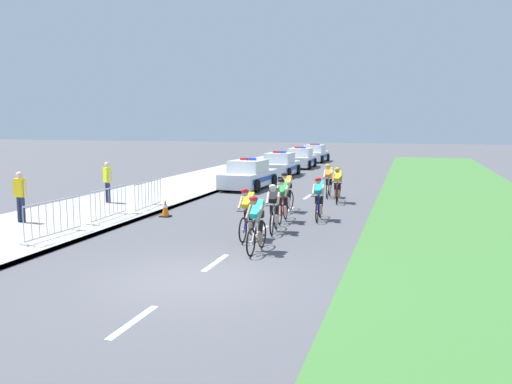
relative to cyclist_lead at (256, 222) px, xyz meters
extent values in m
plane|color=#4C4C51|center=(-0.65, -2.70, -0.79)|extent=(160.00, 160.00, 0.00)
cube|color=#A3A099|center=(-7.69, 11.30, -0.73)|extent=(5.02, 60.00, 0.12)
cube|color=#9E9E99|center=(-5.26, 11.30, -0.72)|extent=(0.16, 60.00, 0.13)
cube|color=#3D7033|center=(5.95, 11.30, -0.78)|extent=(7.00, 60.00, 0.01)
cube|color=white|center=(-0.65, -5.31, -0.78)|extent=(0.14, 1.60, 0.01)
cube|color=white|center=(-0.65, -1.31, -0.78)|extent=(0.14, 1.60, 0.01)
cube|color=white|center=(-0.65, 2.69, -0.78)|extent=(0.14, 1.60, 0.01)
cube|color=white|center=(-0.65, 6.69, -0.78)|extent=(0.14, 1.60, 0.01)
cube|color=white|center=(-0.65, 10.69, -0.78)|extent=(0.14, 1.60, 0.01)
torus|color=black|center=(-0.01, -0.48, -0.42)|extent=(0.06, 0.72, 0.72)
cylinder|color=#99999E|center=(-0.01, -0.48, -0.42)|extent=(0.06, 0.06, 0.06)
torus|color=black|center=(0.01, 0.52, -0.42)|extent=(0.06, 0.72, 0.72)
cylinder|color=#99999E|center=(0.01, 0.52, -0.42)|extent=(0.06, 0.06, 0.06)
cylinder|color=silver|center=(0.00, -0.03, 0.11)|extent=(0.04, 0.55, 0.04)
cylinder|color=silver|center=(0.00, -0.20, -0.21)|extent=(0.05, 0.48, 0.63)
cylinder|color=silver|center=(0.00, 0.17, -0.19)|extent=(0.04, 0.04, 0.65)
cylinder|color=black|center=(-0.01, -0.38, 0.09)|extent=(0.42, 0.03, 0.03)
cube|color=black|center=(0.00, 0.17, 0.15)|extent=(0.10, 0.22, 0.05)
cube|color=#19B2B7|center=(0.00, 0.05, 0.35)|extent=(0.29, 0.54, 0.47)
cube|color=black|center=(0.00, 0.16, 0.19)|extent=(0.28, 0.20, 0.18)
cylinder|color=black|center=(0.09, 0.11, -0.15)|extent=(0.11, 0.22, 0.40)
cylinder|color=#9E7051|center=(0.09, 0.03, -0.41)|extent=(0.09, 0.16, 0.36)
cylinder|color=black|center=(-0.09, 0.11, -0.15)|extent=(0.11, 0.17, 0.40)
cylinder|color=#9E7051|center=(-0.09, 0.03, -0.41)|extent=(0.09, 0.12, 0.36)
cylinder|color=#9E7051|center=(0.16, -0.17, 0.30)|extent=(0.08, 0.40, 0.35)
cylinder|color=#9E7051|center=(-0.16, -0.16, 0.30)|extent=(0.08, 0.40, 0.35)
sphere|color=#9E7051|center=(0.00, -0.25, 0.59)|extent=(0.19, 0.19, 0.19)
ellipsoid|color=red|center=(0.00, -0.26, 0.66)|extent=(0.23, 0.32, 0.24)
torus|color=black|center=(-0.67, 0.94, -0.42)|extent=(0.05, 0.72, 0.72)
cylinder|color=#99999E|center=(-0.67, 0.94, -0.42)|extent=(0.06, 0.06, 0.06)
torus|color=black|center=(-0.68, 1.94, -0.42)|extent=(0.05, 0.72, 0.72)
cylinder|color=#99999E|center=(-0.68, 1.94, -0.42)|extent=(0.06, 0.06, 0.06)
cylinder|color=#1E1E99|center=(-0.68, 1.39, 0.11)|extent=(0.04, 0.55, 0.04)
cylinder|color=#1E1E99|center=(-0.67, 1.21, -0.21)|extent=(0.04, 0.48, 0.63)
cylinder|color=#1E1E99|center=(-0.68, 1.59, -0.19)|extent=(0.04, 0.04, 0.65)
cylinder|color=black|center=(-0.67, 1.04, 0.09)|extent=(0.42, 0.03, 0.03)
cube|color=black|center=(-0.68, 1.59, 0.15)|extent=(0.10, 0.22, 0.05)
cube|color=yellow|center=(-0.68, 1.46, 0.35)|extent=(0.29, 0.55, 0.46)
cube|color=black|center=(-0.68, 1.58, 0.19)|extent=(0.28, 0.20, 0.18)
cylinder|color=black|center=(-0.59, 1.53, -0.15)|extent=(0.11, 0.22, 0.40)
cylinder|color=tan|center=(-0.59, 1.45, -0.41)|extent=(0.09, 0.15, 0.36)
cylinder|color=black|center=(-0.77, 1.53, -0.15)|extent=(0.11, 0.17, 0.40)
cylinder|color=tan|center=(-0.77, 1.45, -0.41)|extent=(0.09, 0.12, 0.36)
cylinder|color=tan|center=(-0.51, 1.25, 0.30)|extent=(0.08, 0.40, 0.35)
cylinder|color=tan|center=(-0.83, 1.25, 0.30)|extent=(0.08, 0.40, 0.35)
sphere|color=tan|center=(-0.67, 1.16, 0.59)|extent=(0.19, 0.19, 0.19)
ellipsoid|color=red|center=(-0.67, 1.15, 0.66)|extent=(0.23, 0.32, 0.24)
torus|color=black|center=(-0.14, 2.12, -0.42)|extent=(0.13, 0.72, 0.72)
cylinder|color=#99999E|center=(-0.14, 2.12, -0.42)|extent=(0.07, 0.07, 0.06)
torus|color=black|center=(-0.25, 3.12, -0.42)|extent=(0.13, 0.72, 0.72)
cylinder|color=#99999E|center=(-0.25, 3.12, -0.42)|extent=(0.07, 0.07, 0.06)
cylinder|color=silver|center=(-0.19, 2.57, 0.11)|extent=(0.10, 0.55, 0.04)
cylinder|color=silver|center=(-0.17, 2.40, -0.21)|extent=(0.10, 0.48, 0.63)
cylinder|color=silver|center=(-0.21, 2.77, -0.19)|extent=(0.04, 0.04, 0.65)
cylinder|color=black|center=(-0.15, 2.22, 0.09)|extent=(0.42, 0.08, 0.03)
cube|color=black|center=(-0.21, 2.77, 0.15)|extent=(0.12, 0.23, 0.05)
cube|color=black|center=(-0.20, 2.65, 0.35)|extent=(0.34, 0.58, 0.45)
cube|color=black|center=(-0.21, 2.76, 0.19)|extent=(0.30, 0.23, 0.18)
cylinder|color=black|center=(-0.11, 2.72, -0.15)|extent=(0.13, 0.23, 0.40)
cylinder|color=beige|center=(-0.10, 2.64, -0.41)|extent=(0.11, 0.16, 0.36)
cylinder|color=black|center=(-0.29, 2.70, -0.15)|extent=(0.13, 0.18, 0.40)
cylinder|color=beige|center=(-0.28, 2.62, -0.41)|extent=(0.10, 0.13, 0.36)
cylinder|color=beige|center=(-0.01, 2.45, 0.30)|extent=(0.12, 0.41, 0.35)
cylinder|color=beige|center=(-0.33, 2.41, 0.30)|extent=(0.12, 0.41, 0.35)
sphere|color=beige|center=(-0.16, 2.35, 0.59)|extent=(0.19, 0.19, 0.19)
ellipsoid|color=white|center=(-0.16, 2.34, 0.66)|extent=(0.26, 0.34, 0.24)
torus|color=black|center=(-0.31, 3.89, -0.42)|extent=(0.07, 0.72, 0.72)
cylinder|color=#99999E|center=(-0.31, 3.89, -0.42)|extent=(0.06, 0.06, 0.06)
torus|color=black|center=(-0.34, 4.89, -0.42)|extent=(0.07, 0.72, 0.72)
cylinder|color=#99999E|center=(-0.34, 4.89, -0.42)|extent=(0.06, 0.06, 0.06)
cylinder|color=#B21919|center=(-0.33, 4.34, 0.11)|extent=(0.05, 0.55, 0.04)
cylinder|color=#B21919|center=(-0.32, 4.17, -0.21)|extent=(0.05, 0.48, 0.63)
cylinder|color=#B21919|center=(-0.33, 4.54, -0.19)|extent=(0.04, 0.04, 0.65)
cylinder|color=black|center=(-0.32, 3.99, 0.09)|extent=(0.42, 0.04, 0.03)
cube|color=black|center=(-0.33, 4.54, 0.15)|extent=(0.11, 0.22, 0.05)
cube|color=green|center=(-0.33, 4.42, 0.35)|extent=(0.30, 0.56, 0.45)
cube|color=black|center=(-0.33, 4.53, 0.19)|extent=(0.29, 0.21, 0.18)
cylinder|color=black|center=(-0.24, 4.49, -0.15)|extent=(0.12, 0.23, 0.40)
cylinder|color=beige|center=(-0.24, 4.41, -0.41)|extent=(0.09, 0.16, 0.36)
cylinder|color=black|center=(-0.42, 4.48, -0.15)|extent=(0.12, 0.17, 0.40)
cylinder|color=beige|center=(-0.42, 4.40, -0.41)|extent=(0.09, 0.13, 0.36)
cylinder|color=beige|center=(-0.16, 4.21, 0.30)|extent=(0.09, 0.40, 0.35)
cylinder|color=beige|center=(-0.48, 4.20, 0.30)|extent=(0.09, 0.40, 0.35)
sphere|color=beige|center=(-0.32, 4.12, 0.59)|extent=(0.19, 0.19, 0.19)
ellipsoid|color=black|center=(-0.32, 4.11, 0.66)|extent=(0.24, 0.32, 0.24)
torus|color=black|center=(0.83, 4.57, -0.42)|extent=(0.08, 0.73, 0.72)
cylinder|color=#99999E|center=(0.83, 4.57, -0.42)|extent=(0.06, 0.06, 0.06)
torus|color=black|center=(0.77, 5.57, -0.42)|extent=(0.08, 0.73, 0.72)
cylinder|color=#99999E|center=(0.77, 5.57, -0.42)|extent=(0.06, 0.06, 0.06)
cylinder|color=#1E1E99|center=(0.80, 5.02, 0.11)|extent=(0.07, 0.55, 0.04)
cylinder|color=#1E1E99|center=(0.81, 4.85, -0.21)|extent=(0.07, 0.48, 0.63)
cylinder|color=#1E1E99|center=(0.79, 5.22, -0.19)|extent=(0.04, 0.04, 0.65)
cylinder|color=black|center=(0.82, 4.67, 0.09)|extent=(0.42, 0.05, 0.03)
cube|color=black|center=(0.79, 5.22, 0.15)|extent=(0.11, 0.23, 0.05)
cube|color=#19B2B7|center=(0.80, 5.09, 0.35)|extent=(0.31, 0.57, 0.44)
cube|color=black|center=(0.79, 5.21, 0.19)|extent=(0.29, 0.22, 0.18)
cylinder|color=black|center=(0.88, 5.16, -0.15)|extent=(0.12, 0.23, 0.40)
cylinder|color=tan|center=(0.89, 5.08, -0.41)|extent=(0.10, 0.16, 0.36)
cylinder|color=black|center=(0.70, 5.15, -0.15)|extent=(0.12, 0.17, 0.40)
cylinder|color=tan|center=(0.71, 5.07, -0.41)|extent=(0.10, 0.13, 0.36)
cylinder|color=tan|center=(0.97, 4.89, 0.30)|extent=(0.10, 0.40, 0.35)
cylinder|color=tan|center=(0.65, 4.87, 0.30)|extent=(0.10, 0.40, 0.35)
sphere|color=tan|center=(0.81, 4.80, 0.59)|extent=(0.19, 0.19, 0.19)
ellipsoid|color=red|center=(0.81, 4.79, 0.66)|extent=(0.25, 0.33, 0.24)
torus|color=black|center=(-0.70, 5.94, -0.42)|extent=(0.11, 0.73, 0.72)
cylinder|color=#99999E|center=(-0.70, 5.94, -0.42)|extent=(0.06, 0.06, 0.06)
torus|color=black|center=(-0.62, 6.93, -0.42)|extent=(0.11, 0.73, 0.72)
cylinder|color=#99999E|center=(-0.62, 6.93, -0.42)|extent=(0.06, 0.06, 0.06)
cylinder|color=black|center=(-0.67, 6.39, 0.11)|extent=(0.08, 0.55, 0.04)
cylinder|color=black|center=(-0.68, 6.21, -0.21)|extent=(0.08, 0.48, 0.63)
cylinder|color=black|center=(-0.65, 6.59, -0.19)|extent=(0.04, 0.04, 0.65)
cylinder|color=black|center=(-0.70, 6.04, 0.09)|extent=(0.42, 0.06, 0.03)
cube|color=black|center=(-0.65, 6.59, 0.15)|extent=(0.12, 0.23, 0.05)
cube|color=orange|center=(-0.66, 6.46, 0.35)|extent=(0.33, 0.56, 0.47)
cube|color=black|center=(-0.65, 6.58, 0.19)|extent=(0.30, 0.22, 0.18)
cylinder|color=black|center=(-0.56, 6.52, -0.15)|extent=(0.13, 0.23, 0.40)
cylinder|color=beige|center=(-0.57, 6.44, -0.41)|extent=(0.10, 0.16, 0.36)
cylinder|color=black|center=(-0.74, 6.53, -0.15)|extent=(0.12, 0.18, 0.40)
cylinder|color=beige|center=(-0.75, 6.45, -0.41)|extent=(0.10, 0.13, 0.36)
cylinder|color=beige|center=(-0.52, 6.23, 0.30)|extent=(0.11, 0.41, 0.35)
cylinder|color=beige|center=(-0.84, 6.26, 0.30)|extent=(0.11, 0.41, 0.35)
sphere|color=beige|center=(-0.69, 6.16, 0.59)|extent=(0.19, 0.19, 0.19)
ellipsoid|color=black|center=(-0.69, 6.15, 0.66)|extent=(0.26, 0.33, 0.24)
torus|color=black|center=(0.93, 8.81, -0.42)|extent=(0.11, 0.73, 0.72)
cylinder|color=#99999E|center=(0.93, 8.81, -0.42)|extent=(0.07, 0.07, 0.06)
torus|color=black|center=(0.85, 9.80, -0.42)|extent=(0.11, 0.73, 0.72)
cylinder|color=#99999E|center=(0.85, 9.80, -0.42)|extent=(0.07, 0.07, 0.06)
cylinder|color=#B21919|center=(0.89, 9.25, 0.11)|extent=(0.08, 0.55, 0.04)
cylinder|color=#B21919|center=(0.91, 9.08, -0.21)|extent=(0.08, 0.48, 0.63)
cylinder|color=#B21919|center=(0.88, 9.45, -0.19)|extent=(0.04, 0.04, 0.65)
cylinder|color=black|center=(0.92, 8.91, 0.09)|extent=(0.42, 0.06, 0.03)
cube|color=black|center=(0.88, 9.45, 0.15)|extent=(0.12, 0.23, 0.05)
cube|color=yellow|center=(0.89, 9.33, 0.35)|extent=(0.33, 0.57, 0.45)
cube|color=black|center=(0.88, 9.44, 0.19)|extent=(0.30, 0.22, 0.18)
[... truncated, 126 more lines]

